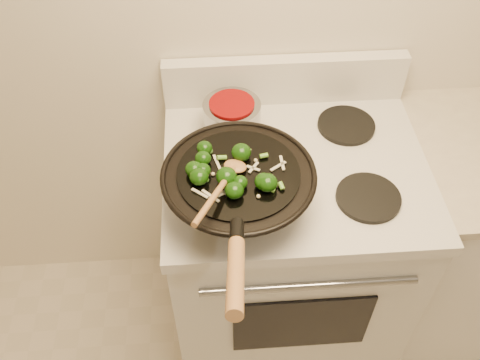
{
  "coord_description": "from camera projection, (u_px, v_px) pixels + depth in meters",
  "views": [
    {
      "loc": [
        -0.48,
        0.09,
        2.05
      ],
      "look_at": [
        -0.41,
        1.02,
        1.03
      ],
      "focal_mm": 40.0,
      "sensor_mm": 36.0,
      "label": 1
    }
  ],
  "objects": [
    {
      "name": "stove",
      "position": [
        286.0,
        251.0,
        1.91
      ],
      "size": [
        0.78,
        0.67,
        1.08
      ],
      "color": "silver",
      "rests_on": "ground"
    },
    {
      "name": "wok",
      "position": [
        239.0,
        188.0,
        1.4
      ],
      "size": [
        0.4,
        0.67,
        0.25
      ],
      "color": "black",
      "rests_on": "stove"
    },
    {
      "name": "saucepan",
      "position": [
        232.0,
        117.0,
        1.62
      ],
      "size": [
        0.18,
        0.28,
        0.1
      ],
      "color": "gray",
      "rests_on": "stove"
    },
    {
      "name": "wooden_spoon",
      "position": [
        225.0,
        182.0,
        1.31
      ],
      "size": [
        0.15,
        0.26,
        0.07
      ],
      "color": "#9E6C3E",
      "rests_on": "wok"
    },
    {
      "name": "stirfry",
      "position": [
        229.0,
        172.0,
        1.34
      ],
      "size": [
        0.26,
        0.2,
        0.05
      ],
      "color": "#113508",
      "rests_on": "wok"
    }
  ]
}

